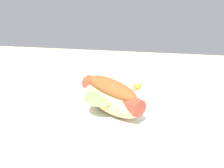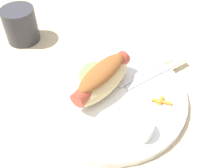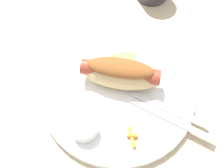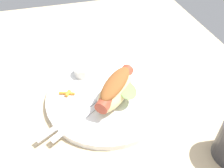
{
  "view_description": "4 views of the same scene",
  "coord_description": "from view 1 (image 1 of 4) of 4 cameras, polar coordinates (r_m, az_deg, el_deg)",
  "views": [
    {
      "loc": [
        4.51,
        -45.11,
        26.15
      ],
      "look_at": [
        -2.39,
        -0.57,
        6.48
      ],
      "focal_mm": 40.15,
      "sensor_mm": 36.0,
      "label": 1
    },
    {
      "loc": [
        36.83,
        -3.68,
        43.89
      ],
      "look_at": [
        0.48,
        -0.64,
        6.01
      ],
      "focal_mm": 44.73,
      "sensor_mm": 36.0,
      "label": 2
    },
    {
      "loc": [
        16.18,
        25.59,
        54.15
      ],
      "look_at": [
        0.84,
        -0.27,
        6.23
      ],
      "focal_mm": 49.24,
      "sensor_mm": 36.0,
      "label": 3
    },
    {
      "loc": [
        -43.59,
        9.94,
        45.03
      ],
      "look_at": [
        -0.78,
        -1.92,
        5.07
      ],
      "focal_mm": 39.25,
      "sensor_mm": 36.0,
      "label": 4
    }
  ],
  "objects": [
    {
      "name": "ground_plane",
      "position": [
        0.53,
        2.69,
        -7.28
      ],
      "size": [
        120.0,
        90.0,
        1.8
      ],
      "primitive_type": "cube",
      "color": "tan"
    },
    {
      "name": "carrot_garnish",
      "position": [
        0.59,
        5.73,
        -0.58
      ],
      "size": [
        2.28,
        3.97,
        0.93
      ],
      "color": "orange",
      "rests_on": "plate"
    },
    {
      "name": "fork",
      "position": [
        0.61,
        -1.91,
        -0.05
      ],
      "size": [
        9.37,
        15.26,
        0.4
      ],
      "rotation": [
        0.0,
        0.0,
        2.09
      ],
      "color": "silver",
      "rests_on": "plate"
    },
    {
      "name": "sauce_ramekin",
      "position": [
        0.54,
        12.55,
        -2.51
      ],
      "size": [
        4.92,
        4.92,
        2.55
      ],
      "primitive_type": "cylinder",
      "color": "white",
      "rests_on": "plate"
    },
    {
      "name": "hot_dog",
      "position": [
        0.48,
        -0.28,
        -2.61
      ],
      "size": [
        15.5,
        14.58,
        6.31
      ],
      "rotation": [
        0.0,
        0.0,
        2.43
      ],
      "color": "#DBB77A",
      "rests_on": "plate"
    },
    {
      "name": "plate",
      "position": [
        0.52,
        1.85,
        -5.9
      ],
      "size": [
        30.52,
        30.52,
        1.6
      ],
      "primitive_type": "cylinder",
      "color": "white",
      "rests_on": "ground_plane"
    },
    {
      "name": "knife",
      "position": [
        0.59,
        -3.16,
        -0.77
      ],
      "size": [
        9.64,
        14.03,
        0.36
      ],
      "primitive_type": "cube",
      "rotation": [
        0.0,
        0.0,
        2.14
      ],
      "color": "silver",
      "rests_on": "plate"
    }
  ]
}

